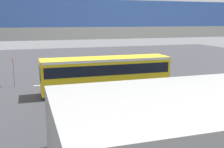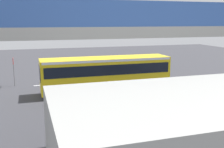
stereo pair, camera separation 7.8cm
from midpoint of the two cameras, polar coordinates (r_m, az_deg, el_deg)
name	(u,v)px [view 1 (the left image)]	position (r m, az deg, el deg)	size (l,w,h in m)	color
ground	(89,89)	(25.71, -4.87, -3.23)	(80.00, 80.00, 0.00)	#38383D
city_bus	(106,72)	(24.30, -1.36, 0.51)	(11.54, 2.85, 3.15)	yellow
parked_van	(174,97)	(19.32, 12.89, -4.71)	(4.80, 2.17, 2.05)	#B7BCC6
bicycle_green	(208,86)	(26.80, 19.47, -2.43)	(1.77, 0.44, 0.96)	black
pedestrian	(152,70)	(31.04, 8.40, 0.86)	(0.38, 0.38, 1.79)	#2D2D38
traffic_sign	(13,67)	(28.17, -20.09, 1.32)	(0.08, 0.60, 2.80)	slate
lane_dash_leftmost	(119,80)	(29.64, 1.38, -1.25)	(2.00, 0.20, 0.01)	silver
lane_dash_left	(83,82)	(28.63, -6.22, -1.76)	(2.00, 0.20, 0.01)	silver
lane_dash_centre	(44,85)	(28.15, -14.23, -2.27)	(2.00, 0.20, 0.01)	silver
pedestrian_overpass	(143,40)	(13.39, 6.29, 7.10)	(31.17, 2.60, 7.22)	#9E9E99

